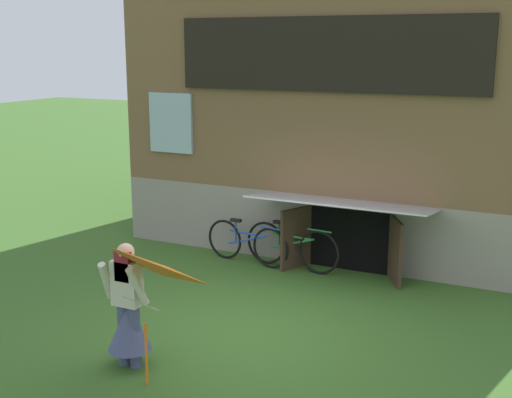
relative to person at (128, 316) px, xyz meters
The scene contains 6 objects.
ground_plane 1.81m from the person, 64.07° to the left, with size 60.00×60.00×0.00m, color #386023.
log_house 7.55m from the person, 84.20° to the left, with size 7.93×6.67×4.89m.
person is the anchor object (origin of this frame).
kite 0.89m from the person, 67.57° to the right, with size 1.19×1.28×1.51m.
bicycle_green 4.16m from the person, 85.20° to the left, with size 1.78×0.24×0.81m.
bicycle_blue 4.11m from the person, 96.60° to the left, with size 1.67×0.27×0.76m.
Camera 1 is at (3.86, -7.58, 3.76)m, focal length 47.53 mm.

